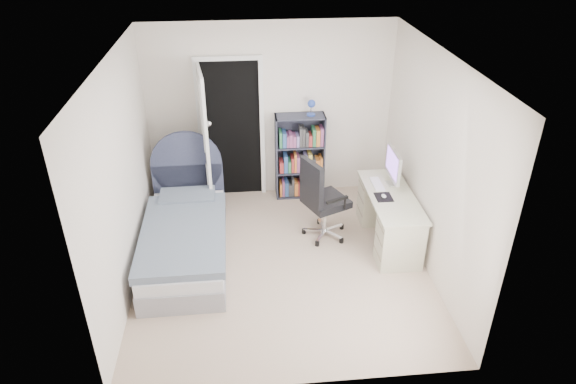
{
  "coord_description": "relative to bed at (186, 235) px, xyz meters",
  "views": [
    {
      "loc": [
        -0.41,
        -4.96,
        3.81
      ],
      "look_at": [
        0.08,
        0.05,
        0.95
      ],
      "focal_mm": 32.0,
      "sensor_mm": 36.0,
      "label": 1
    }
  ],
  "objects": [
    {
      "name": "desk",
      "position": [
        2.53,
        0.07,
        0.09
      ],
      "size": [
        0.55,
        1.38,
        1.13
      ],
      "color": "beige",
      "rests_on": "ground"
    },
    {
      "name": "room_shell",
      "position": [
        1.15,
        -0.28,
        0.97
      ],
      "size": [
        3.5,
        3.7,
        2.6
      ],
      "color": "tan",
      "rests_on": "ground"
    },
    {
      "name": "nightstand",
      "position": [
        -0.15,
        1.31,
        0.12
      ],
      "size": [
        0.42,
        0.42,
        0.61
      ],
      "color": "tan",
      "rests_on": "ground"
    },
    {
      "name": "floor_lamp",
      "position": [
        0.28,
        1.08,
        0.26
      ],
      "size": [
        0.19,
        0.19,
        1.34
      ],
      "color": "silver",
      "rests_on": "ground"
    },
    {
      "name": "door",
      "position": [
        0.37,
        1.23,
        0.75
      ],
      "size": [
        0.92,
        0.83,
        2.06
      ],
      "color": "black",
      "rests_on": "ground"
    },
    {
      "name": "office_chair",
      "position": [
        1.67,
        0.23,
        0.32
      ],
      "size": [
        0.65,
        0.65,
        1.11
      ],
      "color": "silver",
      "rests_on": "ground"
    },
    {
      "name": "bookcase",
      "position": [
        1.56,
        1.37,
        0.29
      ],
      "size": [
        0.7,
        0.3,
        1.48
      ],
      "color": "#323444",
      "rests_on": "ground"
    },
    {
      "name": "bed",
      "position": [
        0.0,
        0.0,
        0.0
      ],
      "size": [
        0.99,
        2.05,
        1.26
      ],
      "color": "gray",
      "rests_on": "ground"
    }
  ]
}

